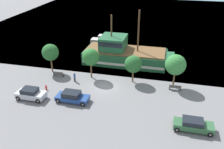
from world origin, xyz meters
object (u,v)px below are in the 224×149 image
Objects in this scene: parked_car_curb_rear at (31,94)px; pirate_ship at (124,54)px; bench_promenade_east at (58,74)px; bench_promenade_west at (175,87)px; fire_hydrant at (46,87)px; moored_boat_dockside at (107,41)px; parked_car_curb_front at (72,97)px; pedestrian_walking_near at (75,77)px; parked_car_curb_mid at (193,125)px.

pirate_ship is at bearing 56.92° from parked_car_curb_rear.
bench_promenade_west is at bearing -0.36° from bench_promenade_east.
parked_car_curb_rear is 5.24× the size of fire_hydrant.
parked_car_curb_front is at bearing -86.89° from moored_boat_dockside.
bench_promenade_east is at bearing -138.85° from pirate_ship.
pirate_ship is 15.27m from parked_car_curb_front.
pirate_ship is 10.98m from pedestrian_walking_near.
parked_car_curb_mid is 2.56× the size of bench_promenade_east.
bench_promenade_east is 18.59m from bench_promenade_west.
bench_promenade_east is at bearing 161.98° from pedestrian_walking_near.
bench_promenade_east is at bearing -102.22° from moored_boat_dockside.
parked_car_curb_rear is 2.94m from fire_hydrant.
parked_car_curb_mid is 5.83× the size of fire_hydrant.
parked_car_curb_rear and pedestrian_walking_near have the same top height.
parked_car_curb_front reaches higher than bench_promenade_east.
bench_promenade_west is (14.84, -17.44, -0.27)m from moored_boat_dockside.
bench_promenade_west is at bearing 25.44° from parked_car_curb_front.
parked_car_curb_front is at bearing -71.94° from pedestrian_walking_near.
pedestrian_walking_near reaches higher than fire_hydrant.
pedestrian_walking_near is (-15.34, -0.94, 0.35)m from bench_promenade_west.
fire_hydrant is 4.69m from pedestrian_walking_near.
parked_car_curb_front is (-4.21, -14.65, -1.00)m from pirate_ship.
bench_promenade_west is at bearing 20.34° from parked_car_curb_rear.
fire_hydrant is at bearing -88.86° from bench_promenade_east.
bench_promenade_east and bench_promenade_west have the same top height.
bench_promenade_east is at bearing 127.58° from parked_car_curb_front.
moored_boat_dockside is 22.13m from fire_hydrant.
parked_car_curb_rear reaches higher than parked_car_curb_mid.
parked_car_curb_rear is at bearing -100.39° from moored_boat_dockside.
parked_car_curb_front is 15.00m from bench_promenade_west.
parked_car_curb_rear is 7.34m from bench_promenade_east.
pirate_ship is 3.57× the size of parked_car_curb_front.
bench_promenade_west is at bearing 3.51° from pedestrian_walking_near.
pirate_ship is at bearing 53.94° from fire_hydrant.
parked_car_curb_rear is 20.64m from bench_promenade_west.
pedestrian_walking_near is (3.16, 3.44, 0.38)m from fire_hydrant.
bench_promenade_west is at bearing -49.61° from moored_boat_dockside.
moored_boat_dockside is at bearing 130.39° from bench_promenade_west.
parked_car_curb_rear is 2.30× the size of bench_promenade_east.
pirate_ship is 9.18× the size of bench_promenade_east.
fire_hydrant is 0.49× the size of pedestrian_walking_near.
parked_car_curb_front is at bearing 7.16° from parked_car_curb_rear.
moored_boat_dockside is 1.68× the size of parked_car_curb_front.
parked_car_curb_mid is 9.17m from bench_promenade_west.
bench_promenade_west is (18.50, 4.38, 0.03)m from fire_hydrant.
moored_boat_dockside reaches higher than parked_car_curb_front.
bench_promenade_east is 3.44m from pedestrian_walking_near.
moored_boat_dockside reaches higher than fire_hydrant.
bench_promenade_west is at bearing -41.30° from pirate_ship.
pirate_ship is 20.63m from parked_car_curb_mid.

